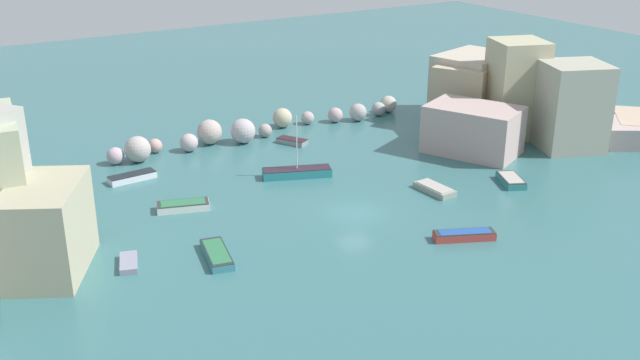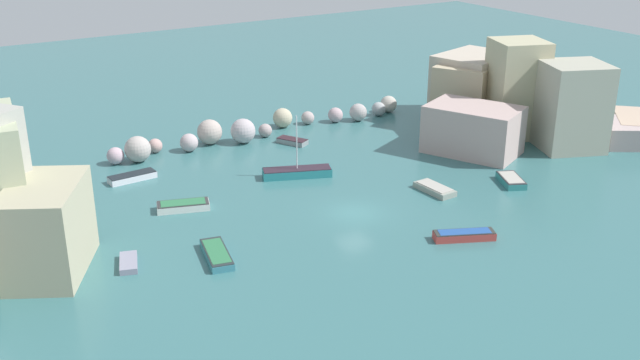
{
  "view_description": "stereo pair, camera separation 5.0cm",
  "coord_description": "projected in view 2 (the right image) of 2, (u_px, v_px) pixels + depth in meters",
  "views": [
    {
      "loc": [
        -29.31,
        -42.73,
        23.3
      ],
      "look_at": [
        0.0,
        5.05,
        1.0
      ],
      "focal_mm": 41.98,
      "sensor_mm": 36.0,
      "label": 1
    },
    {
      "loc": [
        -29.27,
        -42.76,
        23.3
      ],
      "look_at": [
        0.0,
        5.05,
        1.0
      ],
      "focal_mm": 41.98,
      "sensor_mm": 36.0,
      "label": 2
    }
  ],
  "objects": [
    {
      "name": "moored_boat_0",
      "position": [
        464.0,
        235.0,
        52.42
      ],
      "size": [
        4.4,
        2.84,
        0.63
      ],
      "rotation": [
        0.0,
        0.0,
        2.71
      ],
      "color": "#BE423C",
      "rests_on": "cove_water"
    },
    {
      "name": "moored_boat_4",
      "position": [
        217.0,
        254.0,
        49.82
      ],
      "size": [
        2.38,
        4.61,
        0.54
      ],
      "rotation": [
        0.0,
        0.0,
        4.5
      ],
      "color": "teal",
      "rests_on": "cove_water"
    },
    {
      "name": "moored_boat_3",
      "position": [
        292.0,
        141.0,
        71.73
      ],
      "size": [
        2.46,
        3.15,
        0.52
      ],
      "rotation": [
        0.0,
        0.0,
        5.21
      ],
      "color": "gray",
      "rests_on": "cove_water"
    },
    {
      "name": "moored_boat_6",
      "position": [
        129.0,
        263.0,
        48.87
      ],
      "size": [
        1.9,
        2.91,
        0.4
      ],
      "rotation": [
        0.0,
        0.0,
        4.4
      ],
      "color": "gray",
      "rests_on": "cove_water"
    },
    {
      "name": "cliff_headland_right",
      "position": [
        507.0,
        99.0,
        75.13
      ],
      "size": [
        25.1,
        24.32,
        9.42
      ],
      "color": "tan",
      "rests_on": "ground"
    },
    {
      "name": "cove_water",
      "position": [
        355.0,
        213.0,
        56.7
      ],
      "size": [
        160.0,
        160.0,
        0.0
      ],
      "primitive_type": "plane",
      "color": "#36696C",
      "rests_on": "ground"
    },
    {
      "name": "moored_boat_2",
      "position": [
        297.0,
        172.0,
        63.61
      ],
      "size": [
        5.99,
        3.53,
        5.41
      ],
      "rotation": [
        0.0,
        0.0,
        2.77
      ],
      "color": "teal",
      "rests_on": "cove_water"
    },
    {
      "name": "moored_boat_1",
      "position": [
        435.0,
        189.0,
        60.53
      ],
      "size": [
        1.74,
        3.65,
        0.54
      ],
      "rotation": [
        0.0,
        0.0,
        4.76
      ],
      "color": "gray",
      "rests_on": "cove_water"
    },
    {
      "name": "moored_boat_9",
      "position": [
        511.0,
        180.0,
        62.16
      ],
      "size": [
        2.8,
        3.58,
        0.59
      ],
      "rotation": [
        0.0,
        0.0,
        4.28
      ],
      "color": "teal",
      "rests_on": "cove_water"
    },
    {
      "name": "moored_boat_8",
      "position": [
        440.0,
        137.0,
        72.71
      ],
      "size": [
        2.03,
        3.62,
        0.6
      ],
      "rotation": [
        0.0,
        0.0,
        1.44
      ],
      "color": "white",
      "rests_on": "cove_water"
    },
    {
      "name": "moored_boat_5",
      "position": [
        183.0,
        206.0,
        57.22
      ],
      "size": [
        4.24,
        2.67,
        0.62
      ],
      "rotation": [
        0.0,
        0.0,
        5.97
      ],
      "color": "silver",
      "rests_on": "cove_water"
    },
    {
      "name": "moored_boat_7",
      "position": [
        132.0,
        177.0,
        62.89
      ],
      "size": [
        4.04,
        1.54,
        0.58
      ],
      "rotation": [
        0.0,
        0.0,
        0.07
      ],
      "color": "silver",
      "rests_on": "cove_water"
    },
    {
      "name": "rock_breakwater",
      "position": [
        250.0,
        129.0,
        72.91
      ],
      "size": [
        32.04,
        4.55,
        2.39
      ],
      "color": "#BEA0AC",
      "rests_on": "ground"
    }
  ]
}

